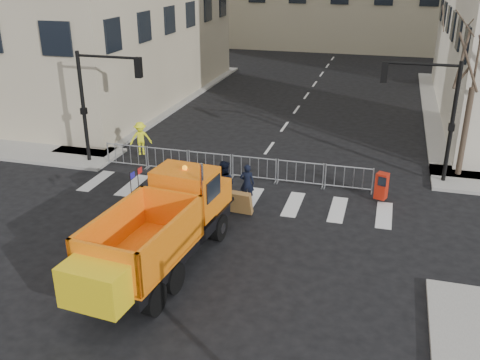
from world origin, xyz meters
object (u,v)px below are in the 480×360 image
(cop_c, at_px, (197,188))
(newspaper_box, at_px, (382,186))
(plow_truck, at_px, (159,229))
(cop_a, at_px, (247,183))
(cop_b, at_px, (224,184))
(worker, at_px, (141,138))

(cop_c, distance_m, newspaper_box, 7.50)
(plow_truck, bearing_deg, cop_a, -7.16)
(plow_truck, distance_m, newspaper_box, 9.82)
(plow_truck, height_order, cop_c, plow_truck)
(cop_b, bearing_deg, newspaper_box, -145.03)
(cop_b, relative_size, newspaper_box, 1.77)
(newspaper_box, bearing_deg, cop_c, -139.24)
(cop_a, xyz_separation_m, newspaper_box, (5.28, 1.50, -0.12))
(cop_b, xyz_separation_m, worker, (-5.70, 4.34, 0.01))
(cop_b, xyz_separation_m, newspaper_box, (6.05, 2.17, -0.27))
(cop_a, distance_m, newspaper_box, 5.49)
(plow_truck, distance_m, cop_c, 4.60)
(cop_c, distance_m, worker, 6.84)
(cop_a, height_order, worker, worker)
(newspaper_box, bearing_deg, plow_truck, -112.62)
(worker, distance_m, newspaper_box, 11.95)
(cop_a, relative_size, newspaper_box, 1.49)
(plow_truck, relative_size, cop_c, 4.75)
(cop_c, height_order, worker, cop_c)
(plow_truck, xyz_separation_m, cop_c, (-0.43, 4.54, -0.56))
(plow_truck, distance_m, worker, 10.79)
(cop_a, bearing_deg, plow_truck, 69.87)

